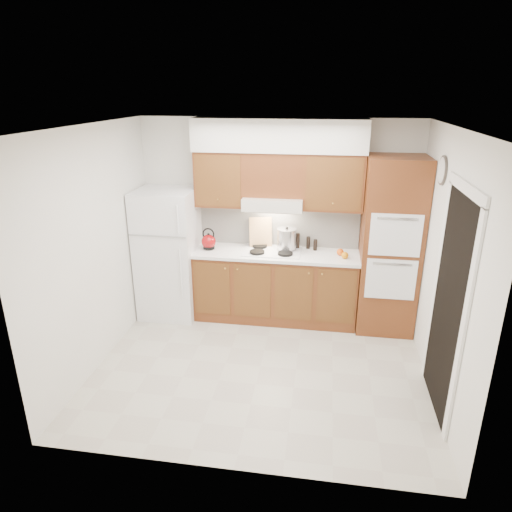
% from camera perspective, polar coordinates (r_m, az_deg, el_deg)
% --- Properties ---
extents(floor, '(3.60, 3.60, 0.00)m').
position_cam_1_polar(floor, '(5.27, 0.55, -13.61)').
color(floor, '#BAB5A3').
rests_on(floor, ground).
extents(ceiling, '(3.60, 3.60, 0.00)m').
position_cam_1_polar(ceiling, '(4.39, 0.67, 15.87)').
color(ceiling, white).
rests_on(ceiling, wall_back).
extents(wall_back, '(3.60, 0.02, 2.60)m').
position_cam_1_polar(wall_back, '(6.09, 2.65, 4.65)').
color(wall_back, white).
rests_on(wall_back, floor).
extents(wall_left, '(0.02, 3.00, 2.60)m').
position_cam_1_polar(wall_left, '(5.22, -19.33, 0.84)').
color(wall_left, white).
rests_on(wall_left, floor).
extents(wall_right, '(0.02, 3.00, 2.60)m').
position_cam_1_polar(wall_right, '(4.78, 22.51, -1.38)').
color(wall_right, white).
rests_on(wall_right, floor).
extents(fridge, '(0.75, 0.72, 1.72)m').
position_cam_1_polar(fridge, '(6.19, -10.83, 0.30)').
color(fridge, white).
rests_on(fridge, floor).
extents(base_cabinets, '(2.11, 0.60, 0.90)m').
position_cam_1_polar(base_cabinets, '(6.09, 2.44, -3.84)').
color(base_cabinets, brown).
rests_on(base_cabinets, floor).
extents(countertop, '(2.13, 0.62, 0.04)m').
position_cam_1_polar(countertop, '(5.91, 2.49, 0.29)').
color(countertop, white).
rests_on(countertop, base_cabinets).
extents(backsplash, '(2.11, 0.03, 0.56)m').
position_cam_1_polar(backsplash, '(6.09, 2.85, 3.88)').
color(backsplash, white).
rests_on(backsplash, countertop).
extents(oven_cabinet, '(0.70, 0.65, 2.20)m').
position_cam_1_polar(oven_cabinet, '(5.86, 16.39, 1.15)').
color(oven_cabinet, brown).
rests_on(oven_cabinet, floor).
extents(upper_cab_left, '(0.63, 0.33, 0.70)m').
position_cam_1_polar(upper_cab_left, '(5.92, -4.44, 9.63)').
color(upper_cab_left, brown).
rests_on(upper_cab_left, wall_back).
extents(upper_cab_right, '(0.73, 0.33, 0.70)m').
position_cam_1_polar(upper_cab_right, '(5.77, 9.72, 9.13)').
color(upper_cab_right, brown).
rests_on(upper_cab_right, wall_back).
extents(range_hood, '(0.75, 0.45, 0.15)m').
position_cam_1_polar(range_hood, '(5.80, 2.19, 6.69)').
color(range_hood, silver).
rests_on(range_hood, wall_back).
extents(upper_cab_over_hood, '(0.75, 0.33, 0.55)m').
position_cam_1_polar(upper_cab_over_hood, '(5.79, 2.31, 10.19)').
color(upper_cab_over_hood, brown).
rests_on(upper_cab_over_hood, range_hood).
extents(soffit, '(2.13, 0.36, 0.40)m').
position_cam_1_polar(soffit, '(5.71, 2.88, 14.85)').
color(soffit, silver).
rests_on(soffit, wall_back).
extents(cooktop, '(0.74, 0.50, 0.01)m').
position_cam_1_polar(cooktop, '(5.92, 2.04, 0.61)').
color(cooktop, white).
rests_on(cooktop, countertop).
extents(doorway, '(0.02, 0.90, 2.10)m').
position_cam_1_polar(doorway, '(4.56, 22.89, -5.91)').
color(doorway, black).
rests_on(doorway, floor).
extents(wall_clock, '(0.02, 0.30, 0.30)m').
position_cam_1_polar(wall_clock, '(5.08, 22.30, 9.88)').
color(wall_clock, '#3F3833').
rests_on(wall_clock, wall_right).
extents(kettle, '(0.20, 0.20, 0.19)m').
position_cam_1_polar(kettle, '(6.01, -5.94, 1.81)').
color(kettle, maroon).
rests_on(kettle, countertop).
extents(cutting_board, '(0.31, 0.17, 0.39)m').
position_cam_1_polar(cutting_board, '(6.05, 0.58, 3.00)').
color(cutting_board, tan).
rests_on(cutting_board, countertop).
extents(stock_pot, '(0.29, 0.29, 0.26)m').
position_cam_1_polar(stock_pot, '(5.93, 3.85, 2.14)').
color(stock_pot, silver).
rests_on(stock_pot, cooktop).
extents(condiment_a, '(0.08, 0.08, 0.21)m').
position_cam_1_polar(condiment_a, '(6.03, 5.20, 1.89)').
color(condiment_a, black).
rests_on(condiment_a, countertop).
extents(condiment_b, '(0.05, 0.05, 0.16)m').
position_cam_1_polar(condiment_b, '(6.05, 6.54, 1.67)').
color(condiment_b, black).
rests_on(condiment_b, countertop).
extents(condiment_c, '(0.06, 0.06, 0.14)m').
position_cam_1_polar(condiment_c, '(6.00, 7.42, 1.39)').
color(condiment_c, black).
rests_on(condiment_c, countertop).
extents(orange_near, '(0.09, 0.09, 0.09)m').
position_cam_1_polar(orange_near, '(5.77, 11.05, 0.08)').
color(orange_near, orange).
rests_on(orange_near, countertop).
extents(orange_far, '(0.11, 0.11, 0.09)m').
position_cam_1_polar(orange_far, '(5.87, 10.48, 0.49)').
color(orange_far, '#F15E0C').
rests_on(orange_far, countertop).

